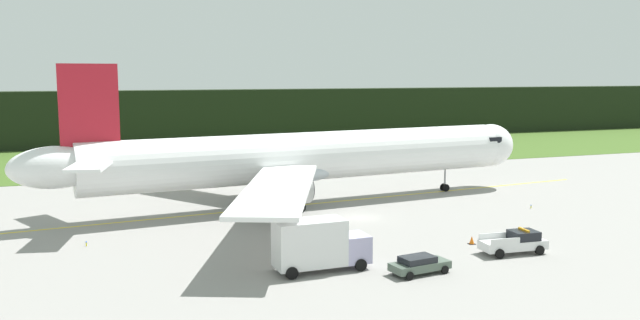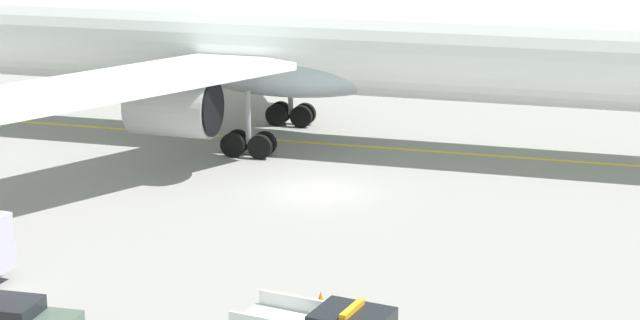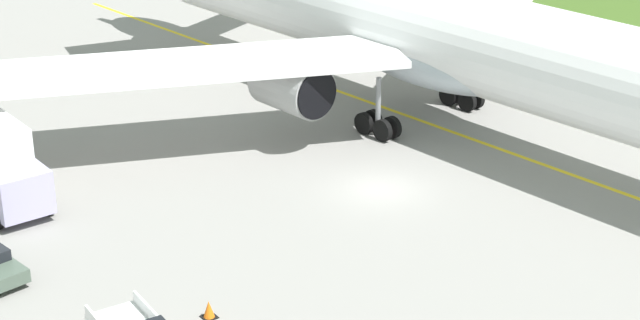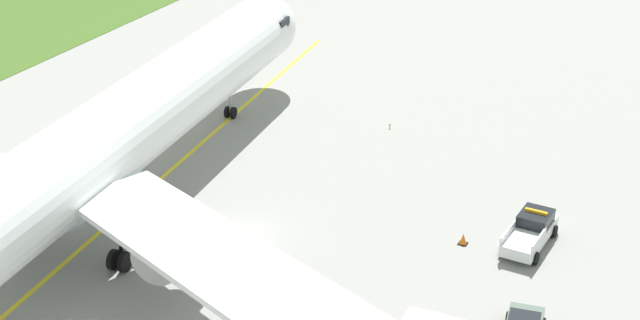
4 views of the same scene
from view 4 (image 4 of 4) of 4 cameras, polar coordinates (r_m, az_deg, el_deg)
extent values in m
plane|color=gray|center=(57.56, -4.91, -4.64)|extent=(320.00, 320.00, 0.00)
cube|color=yellow|center=(59.97, -12.67, -3.89)|extent=(76.04, 7.96, 0.01)
cylinder|color=white|center=(57.62, -13.17, 0.70)|extent=(48.03, 9.99, 5.22)
ellipsoid|color=white|center=(78.12, -3.42, 7.95)|extent=(6.24, 5.77, 5.22)
ellipsoid|color=silver|center=(56.46, -14.30, -1.59)|extent=(12.13, 6.62, 2.87)
cube|color=black|center=(76.76, -3.81, 8.33)|extent=(2.29, 5.12, 0.70)
cube|color=white|center=(45.32, -4.81, -6.86)|extent=(14.09, 24.42, 0.35)
cylinder|color=#A9A9A9|center=(50.80, -8.88, -5.04)|extent=(4.05, 3.11, 2.74)
cylinder|color=black|center=(52.27, -7.88, -4.03)|extent=(0.37, 2.52, 2.52)
cylinder|color=gray|center=(73.49, -5.42, 3.82)|extent=(0.20, 0.20, 2.68)
cylinder|color=black|center=(74.10, -5.56, 2.89)|extent=(0.92, 0.31, 0.90)
cylinder|color=black|center=(73.89, -5.20, 2.83)|extent=(0.92, 0.31, 0.90)
cylinder|color=gray|center=(58.48, -17.41, -3.13)|extent=(0.28, 0.28, 2.68)
cylinder|color=black|center=(59.39, -16.58, -4.03)|extent=(1.22, 0.42, 1.20)
cylinder|color=black|center=(59.78, -17.12, -3.90)|extent=(1.22, 0.42, 1.20)
cylinder|color=black|center=(58.44, -17.36, -4.65)|extent=(1.22, 0.42, 1.20)
cylinder|color=black|center=(58.84, -17.91, -4.52)|extent=(1.22, 0.42, 1.20)
cylinder|color=gray|center=(54.92, -11.68, -4.38)|extent=(0.28, 0.28, 2.68)
cylinder|color=black|center=(56.26, -11.51, -5.17)|extent=(1.22, 0.42, 1.20)
cylinder|color=black|center=(55.93, -10.89, -5.31)|extent=(1.22, 0.42, 1.20)
cylinder|color=black|center=(55.26, -12.24, -5.86)|extent=(1.22, 0.42, 1.20)
cylinder|color=black|center=(54.92, -11.62, -6.00)|extent=(1.22, 0.42, 1.20)
cube|color=silver|center=(57.47, 12.42, -4.41)|extent=(5.38, 2.27, 0.70)
cube|color=black|center=(57.93, 12.78, -3.40)|extent=(2.22, 1.91, 0.70)
cube|color=silver|center=(56.35, 11.20, -4.26)|extent=(2.53, 0.27, 0.45)
cube|color=silver|center=(55.92, 12.96, -4.69)|extent=(2.53, 0.27, 0.45)
cube|color=orange|center=(57.73, 12.82, -3.03)|extent=(0.29, 1.36, 0.16)
cylinder|color=black|center=(59.38, 12.03, -3.73)|extent=(0.77, 0.29, 0.76)
cylinder|color=black|center=(58.94, 13.84, -4.16)|extent=(0.77, 0.29, 0.76)
cylinder|color=black|center=(56.39, 10.87, -5.29)|extent=(0.77, 0.29, 0.76)
cylinder|color=black|center=(55.93, 12.77, -5.77)|extent=(0.77, 0.29, 0.76)
cylinder|color=black|center=(50.80, 11.17, -9.22)|extent=(0.62, 0.26, 0.60)
cube|color=black|center=(57.32, 8.54, -4.98)|extent=(0.55, 0.55, 0.03)
cone|color=orange|center=(57.15, 8.57, -4.68)|extent=(0.42, 0.42, 0.66)
cylinder|color=yellow|center=(72.04, 4.20, 1.99)|extent=(0.10, 0.10, 0.28)
sphere|color=blue|center=(71.96, 4.21, 2.13)|extent=(0.12, 0.12, 0.12)
camera|label=1|loc=(39.32, 77.49, -18.24)|focal=36.49mm
camera|label=2|loc=(64.56, 41.21, 6.16)|focal=63.40mm
camera|label=3|loc=(77.52, 29.01, 16.40)|focal=58.52mm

